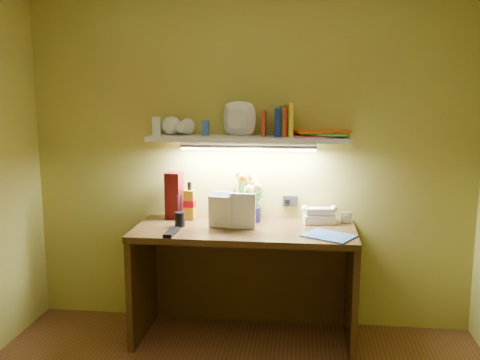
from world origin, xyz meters
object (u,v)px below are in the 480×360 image
object	(u,v)px
desk	(244,284)
flower_bouquet	(247,196)
whisky_bottle	(190,201)
telephone	(319,214)
desk_clock	(346,218)

from	to	relation	value
desk	flower_bouquet	bearing A→B (deg)	91.02
whisky_bottle	telephone	bearing A→B (deg)	0.28
desk	desk_clock	world-z (taller)	desk_clock
telephone	desk_clock	world-z (taller)	telephone
desk	whisky_bottle	distance (m)	0.66
flower_bouquet	desk	bearing A→B (deg)	-88.98
desk_clock	whisky_bottle	distance (m)	1.05
flower_bouquet	desk_clock	world-z (taller)	flower_bouquet
flower_bouquet	telephone	size ratio (longest dim) A/B	1.66
desk	desk_clock	bearing A→B (deg)	17.62
telephone	desk_clock	xyz separation A→B (m)	(0.18, 0.02, -0.02)
telephone	whisky_bottle	bearing A→B (deg)	174.24
telephone	desk_clock	distance (m)	0.18
flower_bouquet	whisky_bottle	bearing A→B (deg)	-178.89
desk	telephone	bearing A→B (deg)	21.20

